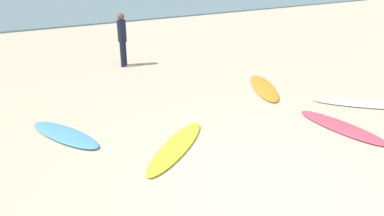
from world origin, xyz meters
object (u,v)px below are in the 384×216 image
object	(u,v)px
surfboard_6	(176,146)
surfboard_1	(341,127)
surfboard_2	(65,135)
surfboard_5	(363,104)
beachgoer_near	(122,37)
surfboard_0	(264,87)

from	to	relation	value
surfboard_6	surfboard_1	bearing A→B (deg)	-145.00
surfboard_2	surfboard_6	bearing A→B (deg)	-66.00
surfboard_5	beachgoer_near	world-z (taller)	beachgoer_near
surfboard_5	surfboard_6	size ratio (longest dim) A/B	1.04
surfboard_1	beachgoer_near	xyz separation A→B (m)	(-2.28, 6.83, 0.92)
surfboard_0	surfboard_1	bearing A→B (deg)	112.52
surfboard_0	surfboard_6	xyz separation A→B (m)	(-3.66, -1.76, -0.00)
surfboard_0	surfboard_6	world-z (taller)	surfboard_0
surfboard_1	surfboard_2	size ratio (longest dim) A/B	1.06
beachgoer_near	surfboard_6	bearing A→B (deg)	-152.59
surfboard_5	surfboard_6	bearing A→B (deg)	129.17
beachgoer_near	surfboard_1	bearing A→B (deg)	-122.86
surfboard_0	surfboard_6	distance (m)	4.06
surfboard_6	beachgoer_near	xyz separation A→B (m)	(1.17, 5.83, 0.92)
surfboard_2	surfboard_5	size ratio (longest dim) A/B	0.82
surfboard_1	surfboard_6	world-z (taller)	surfboard_6
surfboard_2	surfboard_0	bearing A→B (deg)	-21.52
surfboard_1	beachgoer_near	world-z (taller)	beachgoer_near
surfboard_1	surfboard_6	size ratio (longest dim) A/B	0.90
surfboard_2	surfboard_5	xyz separation A→B (m)	(6.71, -1.94, -0.01)
surfboard_2	surfboard_5	distance (m)	6.99
beachgoer_near	surfboard_0	bearing A→B (deg)	-109.79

